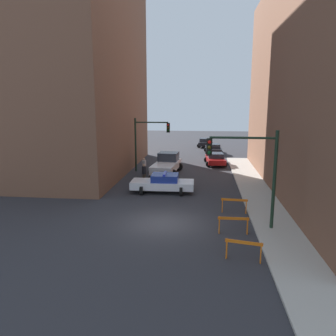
{
  "coord_description": "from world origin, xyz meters",
  "views": [
    {
      "loc": [
        2.21,
        -17.36,
        6.73
      ],
      "look_at": [
        -0.36,
        5.95,
        1.98
      ],
      "focal_mm": 35.0,
      "sensor_mm": 36.0,
      "label": 1
    }
  ],
  "objects_px": {
    "traffic_light_near": "(252,165)",
    "parked_car_near": "(215,159)",
    "traffic_light_far": "(147,137)",
    "pedestrian_crossing": "(144,173)",
    "parked_car_far": "(205,142)",
    "barrier_back": "(234,203)",
    "pedestrian_corner": "(144,167)",
    "white_truck": "(167,164)",
    "barrier_front": "(244,247)",
    "barrier_mid": "(233,222)",
    "police_car": "(163,183)",
    "parked_car_mid": "(213,149)"
  },
  "relations": [
    {
      "from": "white_truck",
      "to": "pedestrian_corner",
      "type": "bearing_deg",
      "value": -141.38
    },
    {
      "from": "traffic_light_near",
      "to": "white_truck",
      "type": "height_order",
      "value": "traffic_light_near"
    },
    {
      "from": "parked_car_far",
      "to": "barrier_back",
      "type": "height_order",
      "value": "parked_car_far"
    },
    {
      "from": "police_car",
      "to": "pedestrian_corner",
      "type": "height_order",
      "value": "pedestrian_corner"
    },
    {
      "from": "barrier_front",
      "to": "barrier_mid",
      "type": "bearing_deg",
      "value": 93.67
    },
    {
      "from": "parked_car_near",
      "to": "pedestrian_crossing",
      "type": "bearing_deg",
      "value": -129.0
    },
    {
      "from": "barrier_mid",
      "to": "barrier_back",
      "type": "height_order",
      "value": "same"
    },
    {
      "from": "parked_car_mid",
      "to": "barrier_mid",
      "type": "xyz_separation_m",
      "value": [
        0.35,
        -26.88,
        -0.06
      ]
    },
    {
      "from": "traffic_light_far",
      "to": "pedestrian_crossing",
      "type": "height_order",
      "value": "traffic_light_far"
    },
    {
      "from": "pedestrian_crossing",
      "to": "pedestrian_corner",
      "type": "relative_size",
      "value": 1.0
    },
    {
      "from": "barrier_front",
      "to": "pedestrian_corner",
      "type": "bearing_deg",
      "value": 114.52
    },
    {
      "from": "white_truck",
      "to": "barrier_front",
      "type": "height_order",
      "value": "white_truck"
    },
    {
      "from": "traffic_light_near",
      "to": "parked_car_near",
      "type": "height_order",
      "value": "traffic_light_near"
    },
    {
      "from": "white_truck",
      "to": "pedestrian_crossing",
      "type": "bearing_deg",
      "value": -103.63
    },
    {
      "from": "barrier_mid",
      "to": "barrier_back",
      "type": "relative_size",
      "value": 1.0
    },
    {
      "from": "police_car",
      "to": "barrier_mid",
      "type": "distance_m",
      "value": 8.79
    },
    {
      "from": "parked_car_near",
      "to": "pedestrian_crossing",
      "type": "relative_size",
      "value": 2.67
    },
    {
      "from": "parked_car_near",
      "to": "barrier_back",
      "type": "distance_m",
      "value": 15.75
    },
    {
      "from": "barrier_front",
      "to": "barrier_mid",
      "type": "height_order",
      "value": "same"
    },
    {
      "from": "traffic_light_near",
      "to": "barrier_back",
      "type": "xyz_separation_m",
      "value": [
        -0.58,
        2.55,
        -2.91
      ]
    },
    {
      "from": "traffic_light_near",
      "to": "pedestrian_corner",
      "type": "bearing_deg",
      "value": 123.21
    },
    {
      "from": "white_truck",
      "to": "pedestrian_corner",
      "type": "xyz_separation_m",
      "value": [
        -1.95,
        -1.28,
        -0.04
      ]
    },
    {
      "from": "pedestrian_crossing",
      "to": "barrier_front",
      "type": "height_order",
      "value": "pedestrian_crossing"
    },
    {
      "from": "police_car",
      "to": "parked_car_near",
      "type": "distance_m",
      "value": 12.33
    },
    {
      "from": "parked_car_near",
      "to": "parked_car_far",
      "type": "height_order",
      "value": "same"
    },
    {
      "from": "traffic_light_far",
      "to": "barrier_back",
      "type": "bearing_deg",
      "value": -57.17
    },
    {
      "from": "traffic_light_near",
      "to": "pedestrian_crossing",
      "type": "relative_size",
      "value": 3.13
    },
    {
      "from": "traffic_light_far",
      "to": "parked_car_near",
      "type": "bearing_deg",
      "value": 31.58
    },
    {
      "from": "traffic_light_near",
      "to": "parked_car_near",
      "type": "relative_size",
      "value": 1.17
    },
    {
      "from": "parked_car_mid",
      "to": "barrier_front",
      "type": "relative_size",
      "value": 2.8
    },
    {
      "from": "traffic_light_far",
      "to": "barrier_front",
      "type": "height_order",
      "value": "traffic_light_far"
    },
    {
      "from": "parked_car_mid",
      "to": "traffic_light_near",
      "type": "bearing_deg",
      "value": -91.32
    },
    {
      "from": "parked_car_mid",
      "to": "barrier_mid",
      "type": "bearing_deg",
      "value": -93.34
    },
    {
      "from": "parked_car_near",
      "to": "barrier_back",
      "type": "bearing_deg",
      "value": -92.09
    },
    {
      "from": "parked_car_near",
      "to": "parked_car_mid",
      "type": "xyz_separation_m",
      "value": [
        -0.02,
        7.84,
        0.0
      ]
    },
    {
      "from": "white_truck",
      "to": "parked_car_near",
      "type": "distance_m",
      "value": 6.81
    },
    {
      "from": "white_truck",
      "to": "barrier_mid",
      "type": "height_order",
      "value": "white_truck"
    },
    {
      "from": "parked_car_near",
      "to": "pedestrian_corner",
      "type": "distance_m",
      "value": 9.1
    },
    {
      "from": "pedestrian_crossing",
      "to": "parked_car_mid",
      "type": "bearing_deg",
      "value": -64.6
    },
    {
      "from": "traffic_light_near",
      "to": "barrier_front",
      "type": "xyz_separation_m",
      "value": [
        -0.72,
        -3.7,
        -2.91
      ]
    },
    {
      "from": "traffic_light_near",
      "to": "police_car",
      "type": "height_order",
      "value": "traffic_light_near"
    },
    {
      "from": "parked_car_far",
      "to": "barrier_front",
      "type": "relative_size",
      "value": 2.78
    },
    {
      "from": "white_truck",
      "to": "parked_car_far",
      "type": "relative_size",
      "value": 1.27
    },
    {
      "from": "traffic_light_far",
      "to": "barrier_back",
      "type": "xyz_separation_m",
      "value": [
        7.45,
        -11.55,
        -2.78
      ]
    },
    {
      "from": "parked_car_far",
      "to": "pedestrian_corner",
      "type": "relative_size",
      "value": 2.64
    },
    {
      "from": "parked_car_near",
      "to": "barrier_front",
      "type": "height_order",
      "value": "parked_car_near"
    },
    {
      "from": "parked_car_near",
      "to": "parked_car_far",
      "type": "relative_size",
      "value": 1.01
    },
    {
      "from": "pedestrian_crossing",
      "to": "barrier_mid",
      "type": "relative_size",
      "value": 1.04
    },
    {
      "from": "police_car",
      "to": "white_truck",
      "type": "relative_size",
      "value": 0.85
    },
    {
      "from": "parked_car_far",
      "to": "pedestrian_crossing",
      "type": "height_order",
      "value": "pedestrian_crossing"
    }
  ]
}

